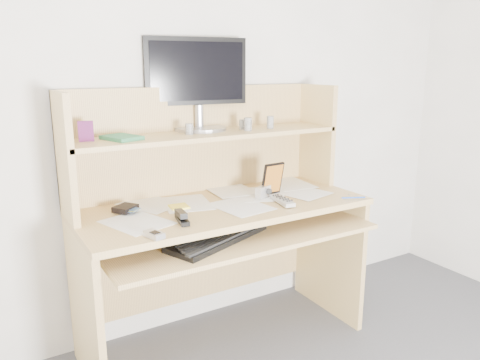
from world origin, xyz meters
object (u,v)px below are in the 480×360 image
desk (216,211)px  game_case (272,179)px  monitor (197,81)px  keyboard (218,237)px  tv_remote (282,200)px

desk → game_case: 0.33m
desk → monitor: bearing=89.3°
monitor → keyboard: bearing=-100.1°
desk → keyboard: desk is taller
keyboard → game_case: (0.42, 0.19, 0.17)m
monitor → game_case: bearing=-36.6°
desk → monitor: size_ratio=2.63×
desk → tv_remote: size_ratio=7.59×
desk → keyboard: bearing=-116.5°
keyboard → monitor: (0.13, 0.45, 0.66)m
keyboard → monitor: bearing=52.1°
tv_remote → monitor: size_ratio=0.35×
desk → keyboard: size_ratio=2.62×
keyboard → monitor: size_ratio=1.00×
desk → monitor: (0.00, 0.19, 0.63)m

